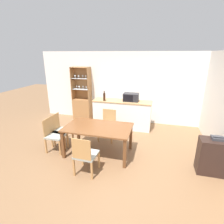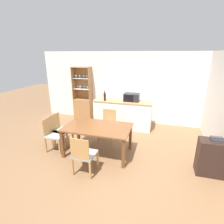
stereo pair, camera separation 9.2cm
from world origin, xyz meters
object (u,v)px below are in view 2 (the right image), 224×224
at_px(dining_chair_head_far, 108,125).
at_px(side_cabinet, 211,158).
at_px(wine_bottle, 105,97).
at_px(display_cabinet, 83,104).
at_px(dining_chair_side_left_far, 60,130).
at_px(telephone, 217,139).
at_px(dining_chair_side_left_near, 54,134).
at_px(dining_table, 98,130).
at_px(microwave, 132,97).
at_px(dining_chair_head_near, 84,154).

xyz_separation_m(dining_chair_head_far, side_cabinet, (2.58, -0.95, -0.06)).
distance_m(wine_bottle, side_cabinet, 3.50).
height_order(display_cabinet, dining_chair_head_far, display_cabinet).
bearing_deg(dining_chair_head_far, dining_chair_side_left_far, 32.88).
bearing_deg(dining_chair_side_left_far, telephone, 90.73).
bearing_deg(display_cabinet, dining_chair_side_left_near, -83.17).
bearing_deg(dining_chair_head_far, dining_table, 92.55).
distance_m(display_cabinet, microwave, 2.10).
bearing_deg(dining_table, dining_chair_side_left_far, 172.67).
relative_size(wine_bottle, telephone, 1.41).
distance_m(dining_table, dining_chair_side_left_near, 1.19).
bearing_deg(dining_chair_side_left_far, wine_bottle, 155.95).
xyz_separation_m(dining_chair_head_near, microwave, (0.52, 2.69, 0.64)).
bearing_deg(telephone, side_cabinet, -149.69).
bearing_deg(wine_bottle, dining_table, -78.07).
bearing_deg(dining_chair_head_far, telephone, 163.65).
distance_m(dining_chair_head_near, wine_bottle, 2.60).
bearing_deg(dining_chair_side_left_near, wine_bottle, 155.02).
bearing_deg(microwave, dining_chair_head_far, -116.67).
bearing_deg(side_cabinet, dining_chair_head_near, -164.53).
bearing_deg(telephone, dining_chair_head_far, 160.95).
xyz_separation_m(dining_chair_head_near, dining_chair_side_left_far, (-1.17, 0.98, 0.00)).
bearing_deg(dining_chair_side_left_far, display_cabinet, -168.03).
xyz_separation_m(microwave, side_cabinet, (2.06, -1.97, -0.70)).
bearing_deg(dining_table, display_cabinet, 122.33).
bearing_deg(wine_bottle, display_cabinet, 149.91).
distance_m(dining_table, dining_chair_head_near, 0.86).
bearing_deg(telephone, dining_chair_side_left_near, -179.00).
height_order(display_cabinet, wine_bottle, display_cabinet).
relative_size(dining_chair_head_far, dining_chair_side_left_far, 1.00).
xyz_separation_m(dining_table, telephone, (2.64, -0.08, 0.16)).
xyz_separation_m(dining_chair_head_far, telephone, (2.64, -0.91, 0.37)).
distance_m(dining_table, telephone, 2.65).
bearing_deg(display_cabinet, dining_table, -57.67).
relative_size(display_cabinet, dining_table, 1.21).
bearing_deg(wine_bottle, telephone, -30.28).
xyz_separation_m(dining_table, dining_chair_side_left_far, (-1.17, 0.15, -0.20)).
xyz_separation_m(dining_chair_side_left_far, wine_bottle, (0.82, 1.52, 0.65)).
distance_m(display_cabinet, dining_chair_side_left_far, 2.18).
bearing_deg(dining_chair_head_near, dining_table, 91.92).
xyz_separation_m(dining_chair_side_left_far, dining_chair_side_left_near, (-0.00, -0.30, 0.00)).
xyz_separation_m(dining_chair_head_near, wine_bottle, (-0.35, 2.50, 0.65)).
bearing_deg(dining_chair_head_near, side_cabinet, 17.51).
relative_size(display_cabinet, dining_chair_side_left_near, 2.25).
bearing_deg(wine_bottle, dining_chair_side_left_near, -114.20).
relative_size(dining_chair_head_far, wine_bottle, 2.67).
xyz_separation_m(dining_table, microwave, (0.52, 1.86, 0.44)).
bearing_deg(microwave, dining_chair_head_near, -100.96).
bearing_deg(dining_table, dining_chair_side_left_near, -172.81).
xyz_separation_m(display_cabinet, microwave, (1.98, -0.45, 0.51)).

